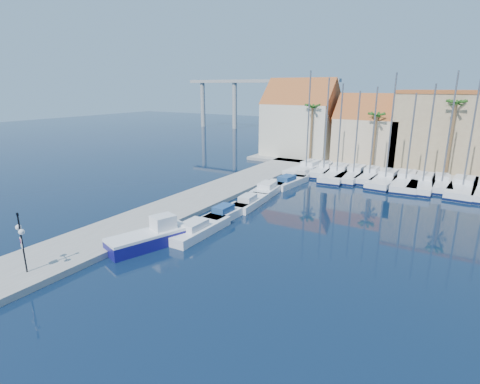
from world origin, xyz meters
name	(u,v)px	position (x,y,z in m)	size (l,w,h in m)	color
ground	(162,281)	(0.00, 0.00, 0.00)	(260.00, 260.00, 0.00)	black
quay_west	(186,204)	(-9.00, 13.50, 0.25)	(6.00, 77.00, 0.50)	gray
shore_north	(419,167)	(10.00, 48.00, 0.25)	(54.00, 16.00, 0.50)	gray
lamp_post	(21,234)	(-7.99, -4.44, 3.26)	(1.37, 0.72, 4.20)	black
bollard	(122,238)	(-6.60, 2.47, 0.77)	(0.22, 0.22, 0.55)	black
fishing_boat	(151,237)	(-4.73, 3.88, 0.78)	(4.22, 7.06, 2.34)	navy
motorboat_west_0	(198,229)	(-3.01, 7.79, 0.51)	(2.28, 6.96, 1.40)	white
motorboat_west_1	(226,213)	(-3.27, 12.67, 0.51)	(2.00, 5.93, 1.40)	white
motorboat_west_2	(250,202)	(-3.10, 16.96, 0.51)	(2.36, 6.05, 1.40)	white
motorboat_west_3	(269,188)	(-3.91, 23.12, 0.51)	(2.97, 7.41, 1.40)	white
motorboat_west_4	(289,182)	(-3.22, 27.42, 0.51)	(2.83, 6.97, 1.40)	white
motorboat_west_5	(304,175)	(-3.07, 32.23, 0.51)	(2.14, 5.75, 1.40)	white
sailboat_0	(308,168)	(-4.05, 36.19, 0.60)	(3.67, 10.79, 14.65)	white
sailboat_1	(324,170)	(-1.52, 36.34, 0.64)	(2.96, 8.61, 13.69)	white
sailboat_2	(338,173)	(0.74, 35.55, 0.57)	(3.96, 11.61, 12.87)	white
sailboat_3	(355,174)	(2.98, 36.11, 0.57)	(2.95, 10.42, 11.95)	white
sailboat_4	(370,175)	(5.05, 36.38, 0.60)	(2.37, 8.95, 12.46)	white
sailboat_5	(387,179)	(7.41, 35.43, 0.60)	(3.51, 10.78, 14.16)	white
sailboat_6	(406,181)	(9.78, 35.80, 0.56)	(3.93, 11.77, 11.74)	white
sailboat_7	(423,183)	(11.87, 35.59, 0.58)	(2.86, 10.64, 12.84)	white
sailboat_8	(442,183)	(13.90, 36.51, 0.64)	(3.02, 8.87, 14.30)	white
sailboat_9	(463,187)	(16.31, 35.97, 0.58)	(3.79, 11.40, 13.31)	white
building_0	(301,121)	(-10.00, 47.00, 6.52)	(12.30, 9.00, 13.50)	beige
building_1	(369,132)	(2.00, 47.00, 5.30)	(10.30, 8.00, 11.00)	#CCB690
building_2	(446,130)	(13.00, 48.00, 6.26)	(14.20, 10.20, 11.50)	tan
palm_0	(312,109)	(-6.00, 42.00, 9.08)	(2.60, 2.60, 10.15)	brown
palm_1	(377,117)	(4.00, 42.00, 8.14)	(2.60, 2.60, 9.15)	brown
palm_2	(456,106)	(14.00, 42.00, 10.02)	(2.60, 2.60, 11.15)	brown
viaduct	(255,94)	(-39.07, 82.00, 10.25)	(48.00, 2.20, 14.45)	#9E9E99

